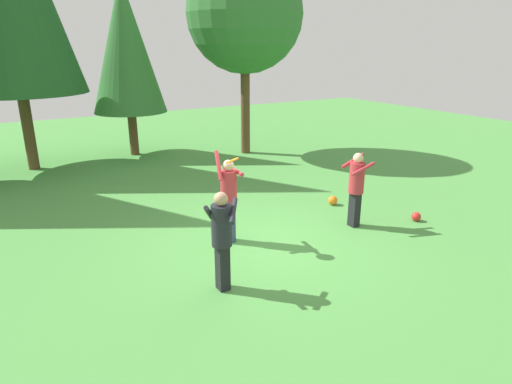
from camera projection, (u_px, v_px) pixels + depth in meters
name	position (u px, v px, depth m)	size (l,w,h in m)	color
ground_plane	(259.00, 244.00, 9.26)	(40.00, 40.00, 0.00)	#4C9342
person_thrower	(229.00, 194.00, 9.05)	(0.57, 0.62, 1.97)	#38476B
person_catcher	(222.00, 233.00, 7.22)	(0.71, 0.74, 1.75)	black
person_bystander	(356.00, 183.00, 9.86)	(0.64, 0.55, 1.73)	black
frisbee	(232.00, 161.00, 8.53)	(0.37, 0.37, 0.13)	orange
ball_red	(416.00, 217.00, 10.43)	(0.22, 0.22, 0.22)	red
ball_orange	(333.00, 200.00, 11.48)	(0.24, 0.24, 0.24)	orange
tree_center	(126.00, 46.00, 15.62)	(2.64, 2.64, 6.31)	brown
tree_right	(245.00, 14.00, 15.55)	(4.17, 4.17, 7.12)	brown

